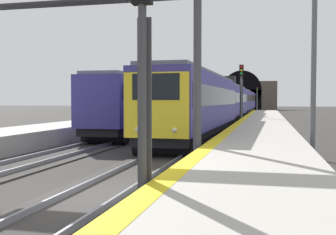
# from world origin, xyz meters

# --- Properties ---
(ground_plane) EXTENTS (320.00, 320.00, 0.00)m
(ground_plane) POSITION_xyz_m (0.00, 0.00, 0.00)
(ground_plane) COLOR #302D2B
(platform_right) EXTENTS (112.00, 3.64, 0.93)m
(platform_right) POSITION_xyz_m (0.00, -3.84, 0.47)
(platform_right) COLOR #ADA89E
(platform_right) RESTS_ON ground_plane
(platform_right_edge_strip) EXTENTS (112.00, 0.50, 0.01)m
(platform_right_edge_strip) POSITION_xyz_m (0.00, -2.27, 0.94)
(platform_right_edge_strip) COLOR yellow
(platform_right_edge_strip) RESTS_ON platform_right
(track_main_line) EXTENTS (160.00, 2.83, 0.21)m
(track_main_line) POSITION_xyz_m (0.00, 0.00, 0.04)
(track_main_line) COLOR #383533
(track_main_line) RESTS_ON ground_plane
(train_main_approaching) EXTENTS (75.64, 3.27, 5.04)m
(train_main_approaching) POSITION_xyz_m (44.20, 0.00, 2.36)
(train_main_approaching) COLOR navy
(train_main_approaching) RESTS_ON ground_plane
(train_adjacent_platform) EXTENTS (61.89, 3.16, 4.07)m
(train_adjacent_platform) POSITION_xyz_m (41.57, 4.80, 2.33)
(train_adjacent_platform) COLOR navy
(train_adjacent_platform) RESTS_ON ground_plane
(railway_signal_near) EXTENTS (0.39, 0.38, 5.06)m
(railway_signal_near) POSITION_xyz_m (-2.12, -1.87, 2.97)
(railway_signal_near) COLOR #38383D
(railway_signal_near) RESTS_ON ground_plane
(railway_signal_mid) EXTENTS (0.39, 0.38, 5.72)m
(railway_signal_mid) POSITION_xyz_m (28.54, -1.87, 3.43)
(railway_signal_mid) COLOR #4C4C54
(railway_signal_mid) RESTS_ON ground_plane
(railway_signal_far) EXTENTS (0.39, 0.38, 5.57)m
(railway_signal_far) POSITION_xyz_m (88.32, -1.87, 3.35)
(railway_signal_far) COLOR #4C4C54
(railway_signal_far) RESTS_ON ground_plane
(overhead_signal_gantry) EXTENTS (0.70, 8.73, 6.91)m
(overhead_signal_gantry) POSITION_xyz_m (4.52, 2.40, 5.24)
(overhead_signal_gantry) COLOR #3F3F47
(overhead_signal_gantry) RESTS_ON ground_plane
(tunnel_portal) EXTENTS (2.15, 18.13, 10.31)m
(tunnel_portal) POSITION_xyz_m (101.55, 2.40, 3.78)
(tunnel_portal) COLOR #51473D
(tunnel_portal) RESTS_ON ground_plane
(catenary_mast_near) EXTENTS (0.22, 2.02, 7.43)m
(catenary_mast_near) POSITION_xyz_m (8.54, -6.03, 3.82)
(catenary_mast_near) COLOR #595B60
(catenary_mast_near) RESTS_ON ground_plane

